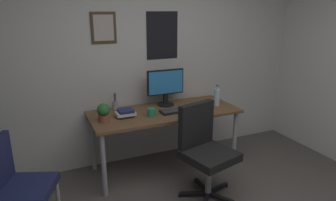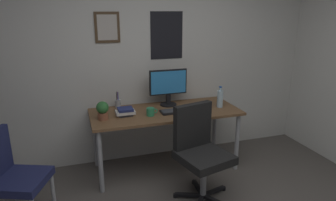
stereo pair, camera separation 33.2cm
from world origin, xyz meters
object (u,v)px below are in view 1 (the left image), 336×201
(book_stack_left, at_px, (126,113))
(water_bottle, at_px, (217,97))
(keyboard, at_px, (179,110))
(side_chair, at_px, (16,183))
(office_chair, at_px, (204,146))
(coffee_mug_near, at_px, (151,112))
(pen_cup, at_px, (115,105))
(monitor, at_px, (166,86))
(computer_mouse, at_px, (201,106))
(potted_plant, at_px, (103,112))

(book_stack_left, bearing_deg, water_bottle, -2.49)
(keyboard, bearing_deg, side_chair, -163.73)
(keyboard, relative_size, water_bottle, 1.70)
(office_chair, xyz_separation_m, coffee_mug_near, (-0.35, 0.54, 0.24))
(office_chair, bearing_deg, coffee_mug_near, 122.99)
(water_bottle, relative_size, pen_cup, 1.26)
(monitor, distance_m, keyboard, 0.36)
(office_chair, relative_size, computer_mouse, 8.64)
(book_stack_left, bearing_deg, computer_mouse, -3.88)
(office_chair, xyz_separation_m, monitor, (-0.05, 0.85, 0.43))
(office_chair, relative_size, coffee_mug_near, 7.58)
(side_chair, distance_m, keyboard, 1.76)
(computer_mouse, bearing_deg, coffee_mug_near, -177.28)
(book_stack_left, bearing_deg, coffee_mug_near, -19.27)
(side_chair, bearing_deg, book_stack_left, 27.42)
(monitor, height_order, book_stack_left, monitor)
(office_chair, relative_size, pen_cup, 4.75)
(monitor, height_order, computer_mouse, monitor)
(office_chair, distance_m, monitor, 0.95)
(office_chair, xyz_separation_m, water_bottle, (0.51, 0.58, 0.30))
(coffee_mug_near, distance_m, potted_plant, 0.51)
(keyboard, relative_size, potted_plant, 2.21)
(side_chair, bearing_deg, office_chair, -2.53)
(potted_plant, bearing_deg, coffee_mug_near, -4.59)
(monitor, height_order, keyboard, monitor)
(side_chair, xyz_separation_m, coffee_mug_near, (1.34, 0.47, 0.26))
(office_chair, xyz_separation_m, potted_plant, (-0.86, 0.58, 0.30))
(water_bottle, distance_m, pen_cup, 1.21)
(side_chair, height_order, book_stack_left, side_chair)
(keyboard, relative_size, book_stack_left, 2.07)
(coffee_mug_near, bearing_deg, keyboard, 4.02)
(potted_plant, distance_m, pen_cup, 0.41)
(computer_mouse, distance_m, pen_cup, 1.01)
(side_chair, relative_size, water_bottle, 3.47)
(side_chair, bearing_deg, water_bottle, 13.05)
(coffee_mug_near, bearing_deg, monitor, 45.58)
(computer_mouse, height_order, book_stack_left, book_stack_left)
(computer_mouse, xyz_separation_m, pen_cup, (-0.94, 0.36, 0.04))
(keyboard, distance_m, pen_cup, 0.74)
(potted_plant, bearing_deg, book_stack_left, 11.70)
(side_chair, height_order, keyboard, side_chair)
(coffee_mug_near, height_order, potted_plant, potted_plant)
(keyboard, bearing_deg, water_bottle, 2.11)
(office_chair, xyz_separation_m, keyboard, (-0.01, 0.56, 0.21))
(monitor, relative_size, book_stack_left, 2.22)
(office_chair, distance_m, book_stack_left, 0.91)
(keyboard, height_order, potted_plant, potted_plant)
(computer_mouse, distance_m, potted_plant, 1.15)
(monitor, xyz_separation_m, book_stack_left, (-0.56, -0.21, -0.20))
(office_chair, relative_size, side_chair, 1.09)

